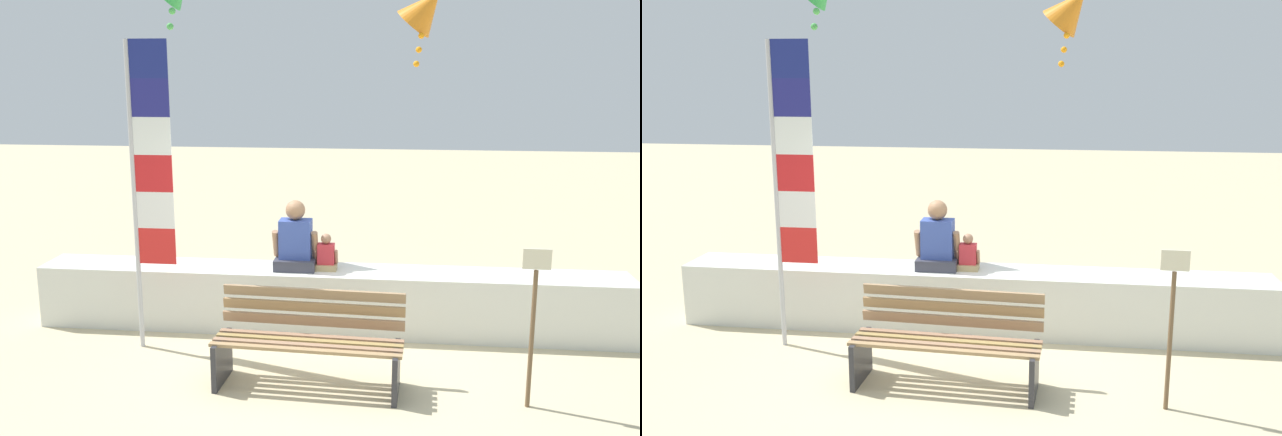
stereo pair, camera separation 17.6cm
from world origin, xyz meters
TOP-DOWN VIEW (x-y plane):
  - ground_plane at (0.00, 0.00)m, footprint 40.00×40.00m
  - seawall_ledge at (0.00, 0.99)m, footprint 6.71×0.65m
  - park_bench at (-0.04, -0.46)m, footprint 1.81×0.70m
  - person_adult at (-0.38, 0.99)m, footprint 0.52×0.38m
  - person_child at (-0.04, 0.99)m, footprint 0.27×0.20m
  - flag_banner at (-1.82, 0.25)m, footprint 0.44×0.05m
  - kite_orange at (1.07, 2.98)m, footprint 0.88×0.79m
  - sign_post at (1.95, -0.69)m, footprint 0.24×0.04m

SIDE VIEW (x-z plane):
  - ground_plane at x=0.00m, z-range 0.00..0.00m
  - seawall_ledge at x=0.00m, z-range 0.00..0.72m
  - park_bench at x=-0.04m, z-range -0.02..0.87m
  - sign_post at x=1.95m, z-range 0.12..1.58m
  - person_child at x=-0.04m, z-range 0.67..1.09m
  - person_adult at x=-0.38m, z-range 0.63..1.42m
  - flag_banner at x=-1.82m, z-range 0.30..3.55m
  - kite_orange at x=1.07m, z-range 3.17..4.31m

